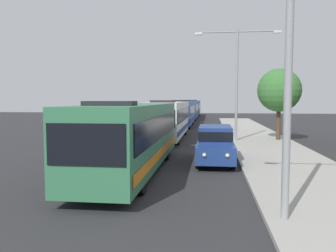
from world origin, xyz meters
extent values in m
cube|color=#33724C|center=(-1.30, 12.40, 1.70)|extent=(2.50, 11.60, 2.70)
cube|color=black|center=(-0.03, 12.40, 2.05)|extent=(0.04, 10.67, 1.00)
cube|color=black|center=(-2.57, 12.40, 2.05)|extent=(0.04, 10.67, 1.00)
cube|color=black|center=(-1.30, 6.58, 2.00)|extent=(2.30, 0.04, 1.20)
cube|color=orange|center=(-0.02, 12.40, 0.90)|extent=(0.03, 11.02, 0.36)
cube|color=black|center=(-1.30, 8.92, 3.13)|extent=(1.75, 0.90, 0.16)
cylinder|color=black|center=(-0.20, 8.81, 0.50)|extent=(0.28, 1.00, 1.00)
cylinder|color=black|center=(-2.40, 8.81, 0.50)|extent=(0.28, 1.00, 1.00)
cylinder|color=black|center=(-0.20, 15.59, 0.50)|extent=(0.28, 1.00, 1.00)
cylinder|color=black|center=(-2.40, 15.59, 0.50)|extent=(0.28, 1.00, 1.00)
cube|color=silver|center=(-1.30, 25.40, 1.70)|extent=(2.50, 11.58, 2.70)
cube|color=black|center=(-0.03, 25.40, 2.05)|extent=(0.04, 10.65, 1.00)
cube|color=black|center=(-2.57, 25.40, 2.05)|extent=(0.04, 10.65, 1.00)
cube|color=black|center=(-1.30, 19.59, 2.00)|extent=(2.30, 0.04, 1.20)
cube|color=navy|center=(-0.02, 25.40, 0.90)|extent=(0.03, 11.00, 0.36)
cube|color=black|center=(-1.30, 21.93, 3.13)|extent=(1.75, 0.90, 0.16)
cylinder|color=black|center=(-0.20, 21.81, 0.50)|extent=(0.28, 1.00, 1.00)
cylinder|color=black|center=(-2.40, 21.81, 0.50)|extent=(0.28, 1.00, 1.00)
cylinder|color=black|center=(-0.20, 28.58, 0.50)|extent=(0.28, 1.00, 1.00)
cylinder|color=black|center=(-2.40, 28.58, 0.50)|extent=(0.28, 1.00, 1.00)
cube|color=#284C8C|center=(-1.30, 38.65, 1.70)|extent=(2.50, 11.26, 2.70)
cube|color=black|center=(-0.03, 38.65, 2.05)|extent=(0.04, 10.36, 1.00)
cube|color=black|center=(-2.57, 38.65, 2.05)|extent=(0.04, 10.36, 1.00)
cube|color=black|center=(-1.30, 33.00, 2.00)|extent=(2.30, 0.04, 1.20)
cube|color=navy|center=(-0.02, 38.65, 0.90)|extent=(0.03, 10.69, 0.36)
cube|color=black|center=(-1.30, 35.27, 3.13)|extent=(1.75, 0.90, 0.16)
cylinder|color=black|center=(-0.20, 35.16, 0.50)|extent=(0.28, 1.00, 1.00)
cylinder|color=black|center=(-2.40, 35.16, 0.50)|extent=(0.28, 1.00, 1.00)
cylinder|color=black|center=(-0.20, 41.74, 0.50)|extent=(0.28, 1.00, 1.00)
cylinder|color=black|center=(-2.40, 41.74, 0.50)|extent=(0.28, 1.00, 1.00)
cube|color=#284C8C|center=(-1.30, 52.09, 1.70)|extent=(2.50, 11.42, 2.70)
cube|color=black|center=(-0.03, 52.09, 2.05)|extent=(0.04, 10.51, 1.00)
cube|color=black|center=(-2.57, 52.09, 2.05)|extent=(0.04, 10.51, 1.00)
cube|color=black|center=(-1.30, 46.36, 2.00)|extent=(2.30, 0.04, 1.20)
cube|color=navy|center=(-0.02, 52.09, 0.90)|extent=(0.03, 10.85, 0.36)
cube|color=black|center=(-1.30, 48.67, 3.13)|extent=(1.75, 0.90, 0.16)
cylinder|color=black|center=(-0.20, 48.55, 0.50)|extent=(0.28, 1.00, 1.00)
cylinder|color=black|center=(-2.40, 48.55, 0.50)|extent=(0.28, 1.00, 1.00)
cylinder|color=black|center=(-0.20, 55.23, 0.50)|extent=(0.28, 1.00, 1.00)
cylinder|color=black|center=(-2.40, 55.23, 0.50)|extent=(0.28, 1.00, 1.00)
cube|color=#284C8C|center=(-1.30, 64.90, 1.70)|extent=(2.50, 11.11, 2.70)
cube|color=black|center=(-0.03, 64.90, 2.05)|extent=(0.04, 10.22, 1.00)
cube|color=black|center=(-2.57, 64.90, 2.05)|extent=(0.04, 10.22, 1.00)
cube|color=black|center=(-1.30, 59.33, 2.00)|extent=(2.30, 0.04, 1.20)
cube|color=orange|center=(-0.02, 64.90, 0.90)|extent=(0.03, 10.56, 0.36)
cube|color=black|center=(-1.30, 61.57, 3.13)|extent=(1.75, 0.90, 0.16)
cylinder|color=black|center=(-0.20, 61.46, 0.50)|extent=(0.28, 1.00, 1.00)
cylinder|color=black|center=(-2.40, 61.46, 0.50)|extent=(0.28, 1.00, 1.00)
cylinder|color=black|center=(-0.20, 67.96, 0.50)|extent=(0.28, 1.00, 1.00)
cylinder|color=black|center=(-2.40, 67.96, 0.50)|extent=(0.28, 1.00, 1.00)
cube|color=navy|center=(2.40, 15.00, 0.70)|extent=(1.84, 4.90, 0.80)
cube|color=navy|center=(2.40, 15.15, 1.50)|extent=(1.62, 2.84, 0.80)
cube|color=black|center=(2.40, 15.15, 1.50)|extent=(1.66, 2.94, 0.44)
sphere|color=#F9EFCC|center=(1.89, 12.53, 0.80)|extent=(0.18, 0.18, 0.18)
sphere|color=#F9EFCC|center=(2.91, 12.53, 0.80)|extent=(0.18, 0.18, 0.18)
cylinder|color=black|center=(1.58, 13.49, 0.35)|extent=(0.22, 0.70, 0.70)
cylinder|color=black|center=(3.22, 13.49, 0.35)|extent=(0.22, 0.70, 0.70)
cylinder|color=black|center=(1.58, 16.52, 0.35)|extent=(0.22, 0.70, 0.70)
cylinder|color=black|center=(3.22, 16.52, 0.35)|extent=(0.22, 0.70, 0.70)
cylinder|color=gray|center=(4.10, 6.51, 4.16)|extent=(0.20, 0.20, 8.02)
cylinder|color=gray|center=(4.10, 24.01, 4.35)|extent=(0.20, 0.20, 8.41)
cylinder|color=gray|center=(2.64, 24.01, 8.36)|extent=(2.92, 0.10, 0.10)
cube|color=silver|center=(1.18, 24.01, 8.28)|extent=(0.56, 0.28, 0.16)
cylinder|color=gray|center=(5.56, 24.01, 8.36)|extent=(2.92, 0.10, 0.10)
cube|color=silver|center=(7.02, 24.01, 8.28)|extent=(0.56, 0.28, 0.16)
cylinder|color=#4C3823|center=(7.39, 24.71, 1.40)|extent=(0.32, 0.32, 2.50)
sphere|color=#387033|center=(7.39, 24.71, 3.98)|extent=(3.34, 3.34, 3.34)
camera|label=1|loc=(2.16, -2.46, 3.26)|focal=36.31mm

